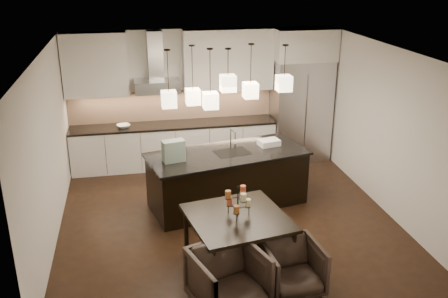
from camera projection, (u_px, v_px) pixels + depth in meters
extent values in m
cube|color=black|center=(226.00, 216.00, 8.52)|extent=(5.50, 5.50, 0.02)
cube|color=white|center=(227.00, 51.00, 7.52)|extent=(5.50, 5.50, 0.02)
cube|color=silver|center=(201.00, 96.00, 10.55)|extent=(5.50, 0.02, 2.80)
cube|color=silver|center=(276.00, 222.00, 5.49)|extent=(5.50, 0.02, 2.80)
cube|color=silver|center=(47.00, 151.00, 7.52)|extent=(0.02, 5.50, 2.80)
cube|color=silver|center=(385.00, 128.00, 8.52)|extent=(0.02, 5.50, 2.80)
cube|color=#B7B7BA|center=(300.00, 110.00, 10.70)|extent=(1.20, 0.72, 2.15)
cube|color=silver|center=(304.00, 44.00, 10.20)|extent=(1.26, 0.72, 0.65)
cube|color=silver|center=(174.00, 145.00, 10.48)|extent=(4.21, 0.62, 0.88)
cube|color=black|center=(174.00, 125.00, 10.31)|extent=(4.21, 0.66, 0.04)
cube|color=#CFA68A|center=(172.00, 105.00, 10.47)|extent=(4.21, 0.02, 0.63)
cube|color=silver|center=(95.00, 65.00, 9.72)|extent=(1.25, 0.35, 1.25)
cube|color=silver|center=(228.00, 60.00, 10.20)|extent=(1.85, 0.35, 1.25)
cube|color=#B7B7BA|center=(157.00, 86.00, 10.01)|extent=(0.90, 0.52, 0.24)
cube|color=#B7B7BA|center=(155.00, 55.00, 9.90)|extent=(0.30, 0.28, 0.96)
imported|color=silver|center=(123.00, 126.00, 10.07)|extent=(0.31, 0.31, 0.06)
cube|color=black|center=(227.00, 180.00, 8.78)|extent=(2.83, 1.59, 0.94)
cube|color=black|center=(227.00, 154.00, 8.61)|extent=(2.93, 1.70, 0.04)
cube|color=#174732|center=(174.00, 151.00, 8.18)|extent=(0.39, 0.26, 0.36)
cube|color=silver|center=(269.00, 143.00, 8.92)|extent=(0.41, 0.33, 0.11)
cylinder|color=beige|center=(248.00, 203.00, 6.86)|extent=(0.09, 0.09, 0.10)
cylinder|color=#D35734|center=(229.00, 201.00, 6.89)|extent=(0.09, 0.09, 0.10)
cylinder|color=#A15D28|center=(236.00, 209.00, 6.67)|extent=(0.09, 0.09, 0.10)
cylinder|color=#D35734|center=(243.00, 189.00, 6.87)|extent=(0.09, 0.09, 0.10)
cylinder|color=#A15D28|center=(228.00, 194.00, 6.72)|extent=(0.09, 0.09, 0.10)
cylinder|color=beige|center=(243.00, 197.00, 6.63)|extent=(0.09, 0.09, 0.10)
imported|color=black|center=(228.00, 280.00, 6.17)|extent=(1.06, 1.08, 0.78)
imported|color=black|center=(292.00, 268.00, 6.50)|extent=(0.79, 0.81, 0.68)
cube|color=#FFE9BD|center=(169.00, 99.00, 8.00)|extent=(0.24, 0.24, 0.26)
cube|color=#FFE9BD|center=(193.00, 97.00, 8.42)|extent=(0.24, 0.24, 0.26)
cube|color=#FFE9BD|center=(228.00, 83.00, 8.02)|extent=(0.24, 0.24, 0.26)
cube|color=#FFE9BD|center=(250.00, 90.00, 8.52)|extent=(0.24, 0.24, 0.26)
cube|color=#FFE9BD|center=(284.00, 83.00, 8.37)|extent=(0.24, 0.24, 0.26)
cube|color=#FFE9BD|center=(210.00, 100.00, 8.11)|extent=(0.24, 0.24, 0.26)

